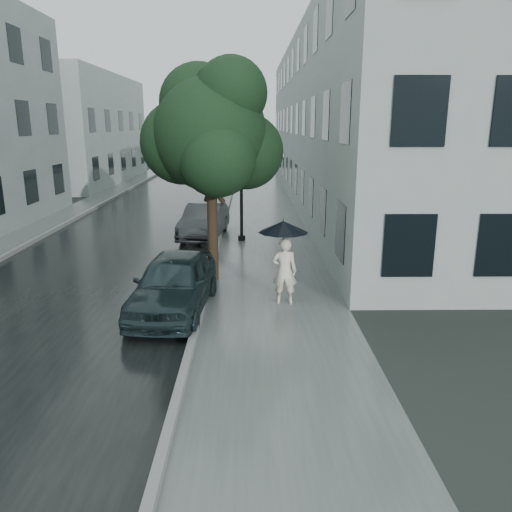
{
  "coord_description": "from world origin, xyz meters",
  "views": [
    {
      "loc": [
        -0.4,
        -9.73,
        4.32
      ],
      "look_at": [
        -0.26,
        1.72,
        1.3
      ],
      "focal_mm": 35.0,
      "sensor_mm": 36.0,
      "label": 1
    }
  ],
  "objects_px": {
    "street_tree": "(211,132)",
    "car_far": "(204,221)",
    "lamp_post": "(237,167)",
    "car_near": "(174,283)",
    "pedestrian": "(284,271)"
  },
  "relations": [
    {
      "from": "lamp_post",
      "to": "pedestrian",
      "type": "bearing_deg",
      "value": -87.78
    },
    {
      "from": "street_tree",
      "to": "car_far",
      "type": "distance_m",
      "value": 6.5
    },
    {
      "from": "pedestrian",
      "to": "lamp_post",
      "type": "bearing_deg",
      "value": -75.2
    },
    {
      "from": "pedestrian",
      "to": "lamp_post",
      "type": "relative_size",
      "value": 0.34
    },
    {
      "from": "pedestrian",
      "to": "car_near",
      "type": "xyz_separation_m",
      "value": [
        -2.65,
        -0.47,
        -0.14
      ]
    },
    {
      "from": "lamp_post",
      "to": "car_far",
      "type": "height_order",
      "value": "lamp_post"
    },
    {
      "from": "pedestrian",
      "to": "car_far",
      "type": "relative_size",
      "value": 0.42
    },
    {
      "from": "car_far",
      "to": "pedestrian",
      "type": "bearing_deg",
      "value": -63.93
    },
    {
      "from": "lamp_post",
      "to": "car_near",
      "type": "height_order",
      "value": "lamp_post"
    },
    {
      "from": "lamp_post",
      "to": "car_near",
      "type": "distance_m",
      "value": 7.86
    },
    {
      "from": "street_tree",
      "to": "car_far",
      "type": "relative_size",
      "value": 1.54
    },
    {
      "from": "pedestrian",
      "to": "car_far",
      "type": "distance_m",
      "value": 8.1
    },
    {
      "from": "street_tree",
      "to": "car_near",
      "type": "height_order",
      "value": "street_tree"
    },
    {
      "from": "pedestrian",
      "to": "car_far",
      "type": "height_order",
      "value": "pedestrian"
    },
    {
      "from": "street_tree",
      "to": "car_far",
      "type": "height_order",
      "value": "street_tree"
    }
  ]
}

